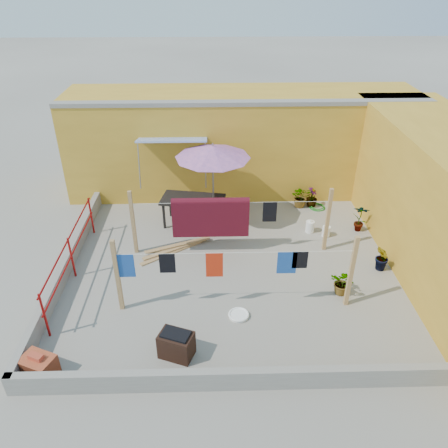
{
  "coord_description": "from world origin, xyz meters",
  "views": [
    {
      "loc": [
        -0.44,
        -8.82,
        6.6
      ],
      "look_at": [
        -0.19,
        0.3,
        1.13
      ],
      "focal_mm": 35.0,
      "sensor_mm": 36.0,
      "label": 1
    }
  ],
  "objects_px": {
    "brazier": "(176,344)",
    "outdoor_table": "(193,201)",
    "water_jug_a": "(326,231)",
    "plant_back_a": "(301,197)",
    "patio_umbrella": "(213,152)",
    "water_jug_b": "(310,227)",
    "brick_stack": "(39,366)",
    "green_hose": "(317,207)",
    "white_basin": "(239,315)"
  },
  "relations": [
    {
      "from": "patio_umbrella",
      "to": "water_jug_b",
      "type": "bearing_deg",
      "value": -11.32
    },
    {
      "from": "outdoor_table",
      "to": "green_hose",
      "type": "distance_m",
      "value": 4.0
    },
    {
      "from": "brick_stack",
      "to": "white_basin",
      "type": "distance_m",
      "value": 4.05
    },
    {
      "from": "outdoor_table",
      "to": "water_jug_a",
      "type": "xyz_separation_m",
      "value": [
        3.73,
        -0.78,
        -0.6
      ]
    },
    {
      "from": "water_jug_b",
      "to": "brick_stack",
      "type": "bearing_deg",
      "value": -140.82
    },
    {
      "from": "water_jug_a",
      "to": "outdoor_table",
      "type": "bearing_deg",
      "value": 168.21
    },
    {
      "from": "green_hose",
      "to": "water_jug_b",
      "type": "bearing_deg",
      "value": -110.35
    },
    {
      "from": "brazier",
      "to": "water_jug_b",
      "type": "height_order",
      "value": "brazier"
    },
    {
      "from": "outdoor_table",
      "to": "brazier",
      "type": "xyz_separation_m",
      "value": [
        -0.17,
        -5.01,
        -0.47
      ]
    },
    {
      "from": "outdoor_table",
      "to": "water_jug_a",
      "type": "height_order",
      "value": "outdoor_table"
    },
    {
      "from": "white_basin",
      "to": "green_hose",
      "type": "distance_m",
      "value": 5.54
    },
    {
      "from": "patio_umbrella",
      "to": "water_jug_a",
      "type": "relative_size",
      "value": 7.12
    },
    {
      "from": "plant_back_a",
      "to": "brazier",
      "type": "bearing_deg",
      "value": -120.23
    },
    {
      "from": "patio_umbrella",
      "to": "green_hose",
      "type": "distance_m",
      "value": 4.01
    },
    {
      "from": "brazier",
      "to": "water_jug_a",
      "type": "relative_size",
      "value": 2.15
    },
    {
      "from": "patio_umbrella",
      "to": "brick_stack",
      "type": "bearing_deg",
      "value": -120.99
    },
    {
      "from": "white_basin",
      "to": "outdoor_table",
      "type": "bearing_deg",
      "value": 105.52
    },
    {
      "from": "water_jug_a",
      "to": "plant_back_a",
      "type": "height_order",
      "value": "plant_back_a"
    },
    {
      "from": "brazier",
      "to": "outdoor_table",
      "type": "bearing_deg",
      "value": 88.1
    },
    {
      "from": "outdoor_table",
      "to": "water_jug_b",
      "type": "relative_size",
      "value": 4.96
    },
    {
      "from": "white_basin",
      "to": "green_hose",
      "type": "relative_size",
      "value": 0.92
    },
    {
      "from": "brick_stack",
      "to": "green_hose",
      "type": "xyz_separation_m",
      "value": [
        6.51,
        6.28,
        -0.19
      ]
    },
    {
      "from": "water_jug_a",
      "to": "plant_back_a",
      "type": "distance_m",
      "value": 1.81
    },
    {
      "from": "water_jug_b",
      "to": "brazier",
      "type": "bearing_deg",
      "value": -127.96
    },
    {
      "from": "brick_stack",
      "to": "plant_back_a",
      "type": "relative_size",
      "value": 1.05
    },
    {
      "from": "brick_stack",
      "to": "patio_umbrella",
      "type": "bearing_deg",
      "value": 59.01
    },
    {
      "from": "outdoor_table",
      "to": "white_basin",
      "type": "bearing_deg",
      "value": -74.48
    },
    {
      "from": "patio_umbrella",
      "to": "water_jug_a",
      "type": "distance_m",
      "value": 3.84
    },
    {
      "from": "brazier",
      "to": "plant_back_a",
      "type": "relative_size",
      "value": 1.09
    },
    {
      "from": "water_jug_a",
      "to": "water_jug_b",
      "type": "bearing_deg",
      "value": 150.03
    },
    {
      "from": "water_jug_b",
      "to": "patio_umbrella",
      "type": "bearing_deg",
      "value": 168.68
    },
    {
      "from": "green_hose",
      "to": "water_jug_a",
      "type": "bearing_deg",
      "value": -93.81
    },
    {
      "from": "white_basin",
      "to": "water_jug_a",
      "type": "relative_size",
      "value": 1.3
    },
    {
      "from": "water_jug_b",
      "to": "plant_back_a",
      "type": "bearing_deg",
      "value": 89.92
    },
    {
      "from": "outdoor_table",
      "to": "brick_stack",
      "type": "height_order",
      "value": "outdoor_table"
    },
    {
      "from": "outdoor_table",
      "to": "white_basin",
      "type": "distance_m",
      "value": 4.17
    },
    {
      "from": "white_basin",
      "to": "water_jug_a",
      "type": "bearing_deg",
      "value": 50.44
    },
    {
      "from": "outdoor_table",
      "to": "plant_back_a",
      "type": "height_order",
      "value": "outdoor_table"
    },
    {
      "from": "brazier",
      "to": "patio_umbrella",
      "type": "bearing_deg",
      "value": 81.44
    },
    {
      "from": "water_jug_a",
      "to": "water_jug_b",
      "type": "distance_m",
      "value": 0.47
    },
    {
      "from": "plant_back_a",
      "to": "patio_umbrella",
      "type": "bearing_deg",
      "value": -160.42
    },
    {
      "from": "outdoor_table",
      "to": "brazier",
      "type": "distance_m",
      "value": 5.03
    },
    {
      "from": "water_jug_b",
      "to": "plant_back_a",
      "type": "distance_m",
      "value": 1.53
    },
    {
      "from": "water_jug_a",
      "to": "water_jug_b",
      "type": "relative_size",
      "value": 0.91
    },
    {
      "from": "water_jug_a",
      "to": "water_jug_b",
      "type": "height_order",
      "value": "water_jug_b"
    },
    {
      "from": "patio_umbrella",
      "to": "brick_stack",
      "type": "height_order",
      "value": "patio_umbrella"
    },
    {
      "from": "white_basin",
      "to": "water_jug_a",
      "type": "xyz_separation_m",
      "value": [
        2.63,
        3.18,
        0.11
      ]
    },
    {
      "from": "patio_umbrella",
      "to": "brazier",
      "type": "relative_size",
      "value": 3.32
    },
    {
      "from": "patio_umbrella",
      "to": "brazier",
      "type": "distance_m",
      "value": 5.43
    },
    {
      "from": "outdoor_table",
      "to": "brazier",
      "type": "height_order",
      "value": "outdoor_table"
    }
  ]
}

